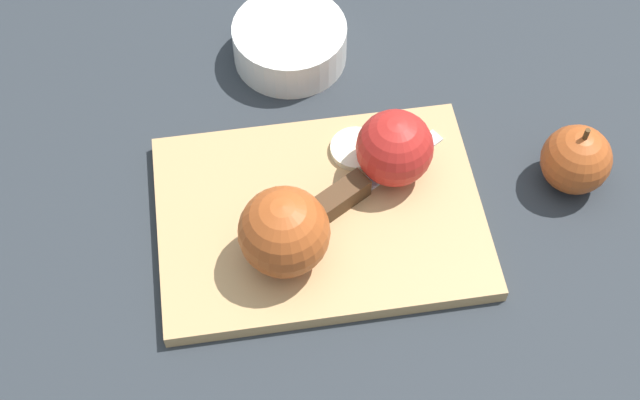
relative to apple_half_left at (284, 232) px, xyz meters
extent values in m
plane|color=#282D33|center=(0.03, 0.05, -0.06)|extent=(4.00, 4.00, 0.00)
cube|color=tan|center=(0.03, 0.05, -0.05)|extent=(0.35, 0.28, 0.02)
sphere|color=#AD4C1E|center=(0.00, 0.00, 0.00)|extent=(0.08, 0.08, 0.08)
cylinder|color=beige|center=(0.01, 0.01, 0.00)|extent=(0.06, 0.06, 0.08)
sphere|color=red|center=(0.10, 0.10, 0.00)|extent=(0.08, 0.08, 0.08)
cylinder|color=beige|center=(0.10, 0.11, 0.00)|extent=(0.06, 0.05, 0.07)
cube|color=silver|center=(0.11, 0.11, -0.04)|extent=(0.09, 0.08, 0.00)
cube|color=#472D19|center=(0.05, 0.06, -0.03)|extent=(0.06, 0.06, 0.02)
cylinder|color=beige|center=(0.06, 0.12, -0.04)|extent=(0.05, 0.05, 0.01)
sphere|color=#AD4C1E|center=(0.28, 0.11, -0.02)|extent=(0.07, 0.07, 0.07)
cylinder|color=#4C3319|center=(0.28, 0.11, 0.02)|extent=(0.01, 0.01, 0.01)
cylinder|color=silver|center=(-0.01, 0.26, -0.04)|extent=(0.12, 0.12, 0.05)
torus|color=silver|center=(-0.01, 0.26, -0.02)|extent=(0.12, 0.12, 0.01)
camera|label=1|loc=(0.05, -0.42, 0.68)|focal=50.00mm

